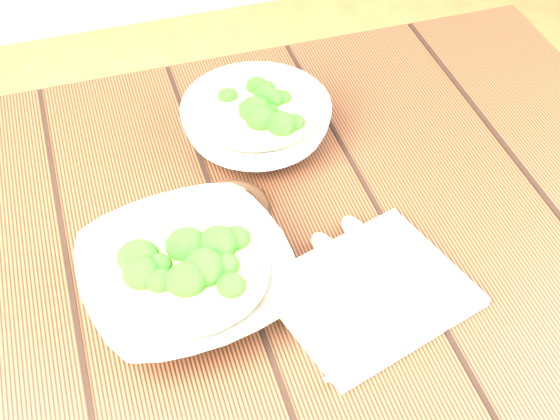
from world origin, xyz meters
The scene contains 7 objects.
table centered at (0.00, 0.00, 0.63)m, with size 1.20×0.80×0.75m.
soup_bowl_front centered at (-0.09, -0.06, 0.78)m, with size 0.27×0.27×0.07m.
soup_bowl_back centered at (0.07, 0.18, 0.79)m, with size 0.26×0.26×0.08m.
trivet centered at (-0.01, 0.05, 0.76)m, with size 0.10×0.10×0.02m, color black.
napkin centered at (0.12, -0.13, 0.76)m, with size 0.22×0.18×0.01m, color #BDB49D.
spoon_left centered at (0.09, -0.08, 0.76)m, with size 0.05×0.18×0.01m.
spoon_right centered at (0.14, -0.07, 0.76)m, with size 0.04×0.18×0.01m.
Camera 1 is at (-0.16, -0.64, 1.48)m, focal length 50.00 mm.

